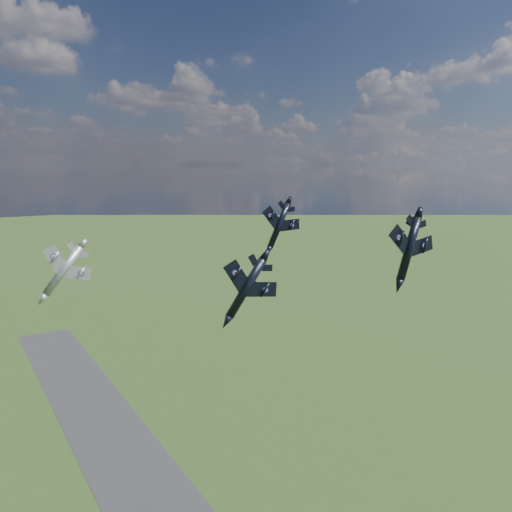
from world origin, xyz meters
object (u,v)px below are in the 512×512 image
jet_lead_navy (246,288)px  jet_left_silver (63,271)px  jet_right_navy (409,249)px  jet_high_navy (279,225)px

jet_lead_navy → jet_left_silver: bearing=-176.3°
jet_right_navy → jet_left_silver: bearing=163.2°
jet_lead_navy → jet_high_navy: jet_high_navy is taller
jet_lead_navy → jet_left_silver: size_ratio=1.29×
jet_right_navy → jet_high_navy: jet_high_navy is taller
jet_lead_navy → jet_right_navy: jet_right_navy is taller
jet_right_navy → jet_high_navy: bearing=110.5°
jet_high_navy → jet_left_silver: (-46.04, -6.89, -3.49)m
jet_lead_navy → jet_left_silver: (-29.05, 7.46, 5.10)m
jet_lead_navy → jet_high_navy: (16.98, 14.35, 8.59)m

